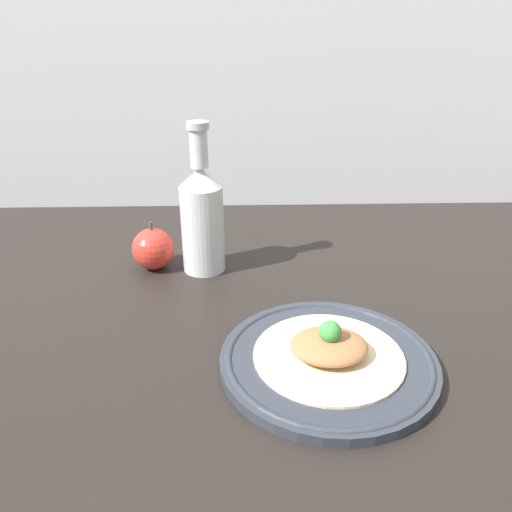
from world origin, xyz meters
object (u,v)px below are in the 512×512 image
cider_bottle (202,216)px  plated_food (329,349)px  plate (328,360)px  apple (153,249)px

cider_bottle → plated_food: bearing=-58.4°
plate → plated_food: 1.88cm
plate → plated_food: plated_food is taller
cider_bottle → plate: bearing=-58.4°
plate → apple: bearing=132.3°
plate → cider_bottle: size_ratio=1.07×
plated_food → apple: (-28.21, 30.95, 1.12)cm
plated_food → cider_bottle: bearing=121.6°
plate → apple: size_ratio=3.14×
plate → apple: (-28.21, 30.95, 2.99)cm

